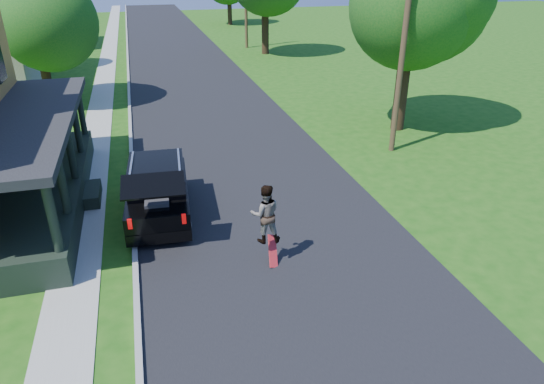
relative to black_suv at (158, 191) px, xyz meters
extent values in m
plane|color=#1C5210|center=(3.20, -4.33, -0.85)|extent=(140.00, 140.00, 0.00)
cube|color=black|center=(3.20, 15.67, -0.85)|extent=(8.00, 120.00, 0.02)
cube|color=#9E9E99|center=(-0.85, 15.67, -0.85)|extent=(0.15, 120.00, 0.12)
cube|color=#9FA097|center=(-2.40, 15.67, -0.85)|extent=(1.30, 120.00, 0.03)
cube|color=black|center=(-3.60, 1.67, -0.40)|extent=(2.40, 10.00, 0.90)
cube|color=black|center=(-3.60, 1.67, 2.15)|extent=(2.60, 10.30, 0.25)
cube|color=#ADAB99|center=(-10.30, 35.67, 1.65)|extent=(8.00, 8.00, 5.00)
cube|color=black|center=(0.00, 0.00, -0.21)|extent=(2.12, 4.48, 0.84)
cube|color=black|center=(0.01, 0.15, 0.47)|extent=(1.87, 2.81, 0.55)
cube|color=black|center=(0.01, 0.15, 0.77)|extent=(1.91, 2.90, 0.08)
cube|color=black|center=(-0.14, -2.13, 1.18)|extent=(1.75, 1.02, 0.38)
cube|color=#2F2E33|center=(-0.09, -1.30, 0.09)|extent=(0.73, 0.64, 0.45)
cube|color=silver|center=(-0.72, 0.20, 0.86)|extent=(0.22, 2.40, 0.06)
cube|color=silver|center=(0.74, 0.10, 0.86)|extent=(0.22, 2.40, 0.06)
cube|color=#990505|center=(-0.88, -2.11, 0.09)|extent=(0.12, 0.07, 0.30)
cube|color=#990505|center=(0.59, -2.21, 0.09)|extent=(0.12, 0.07, 0.30)
cylinder|color=black|center=(-0.70, 1.49, -0.51)|extent=(0.28, 0.69, 0.67)
cylinder|color=black|center=(0.89, 1.39, -0.51)|extent=(0.28, 0.69, 0.67)
cylinder|color=black|center=(-0.89, -1.38, -0.51)|extent=(0.28, 0.69, 0.67)
cylinder|color=black|center=(0.70, -1.49, -0.51)|extent=(0.28, 0.69, 0.67)
imported|color=black|center=(2.62, -3.48, 0.63)|extent=(0.87, 0.72, 1.64)
cube|color=#B00F14|center=(2.80, -3.57, -0.50)|extent=(0.34, 0.68, 0.76)
cylinder|color=black|center=(-5.09, 14.90, 0.60)|extent=(0.58, 0.58, 2.90)
sphere|color=#386F1D|center=(-5.09, 14.90, 3.66)|extent=(5.52, 5.52, 4.82)
sphere|color=#386F1D|center=(-5.59, 15.18, 4.19)|extent=(4.91, 4.91, 4.28)
cylinder|color=black|center=(-7.57, 25.54, 0.54)|extent=(0.55, 0.55, 2.79)
sphere|color=#386F1D|center=(-7.57, 25.54, 3.51)|extent=(5.30, 5.30, 4.71)
cylinder|color=black|center=(11.64, 5.79, 0.93)|extent=(0.62, 0.62, 3.56)
sphere|color=#386F1D|center=(11.64, 5.79, 4.60)|extent=(5.71, 5.71, 5.65)
cylinder|color=black|center=(10.55, 26.84, 1.05)|extent=(0.76, 0.76, 3.79)
cylinder|color=black|center=(11.32, 46.64, 0.60)|extent=(0.62, 0.62, 2.90)
cylinder|color=#4C3823|center=(10.01, 3.25, 3.28)|extent=(0.24, 0.24, 8.26)
camera|label=1|loc=(-0.18, -14.29, 6.73)|focal=32.00mm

